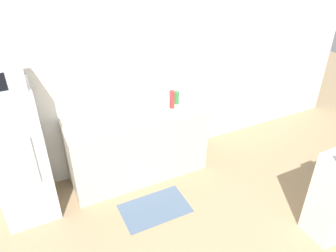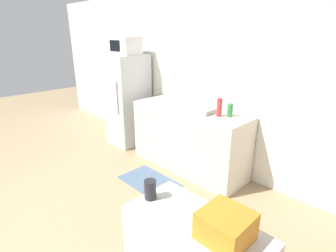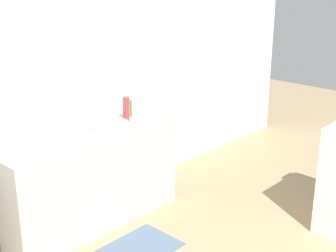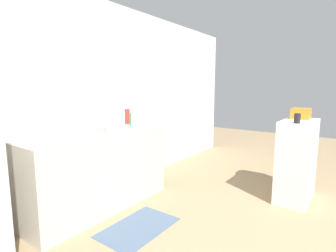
# 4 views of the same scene
# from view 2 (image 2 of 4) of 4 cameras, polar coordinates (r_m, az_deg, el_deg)

# --- Properties ---
(wall_back) EXTENTS (8.00, 0.06, 2.60)m
(wall_back) POSITION_cam_2_polar(r_m,az_deg,el_deg) (4.11, 5.85, 10.25)
(wall_back) COLOR white
(wall_back) RESTS_ON ground_plane
(refrigerator) EXTENTS (0.58, 0.67, 1.61)m
(refrigerator) POSITION_cam_2_polar(r_m,az_deg,el_deg) (4.82, -8.66, 5.54)
(refrigerator) COLOR silver
(refrigerator) RESTS_ON ground_plane
(microwave) EXTENTS (0.51, 0.36, 0.29)m
(microwave) POSITION_cam_2_polar(r_m,az_deg,el_deg) (4.68, -9.29, 16.91)
(microwave) COLOR white
(microwave) RESTS_ON refrigerator
(counter) EXTENTS (1.82, 0.62, 0.93)m
(counter) POSITION_cam_2_polar(r_m,az_deg,el_deg) (3.94, 4.45, -2.73)
(counter) COLOR beige
(counter) RESTS_ON ground_plane
(sink_basin) EXTENTS (0.38, 0.26, 0.06)m
(sink_basin) POSITION_cam_2_polar(r_m,az_deg,el_deg) (3.64, 7.22, 3.55)
(sink_basin) COLOR #9EA3A8
(sink_basin) RESTS_ON counter
(bottle_tall) EXTENTS (0.07, 0.07, 0.24)m
(bottle_tall) POSITION_cam_2_polar(r_m,az_deg,el_deg) (3.46, 11.12, 4.03)
(bottle_tall) COLOR red
(bottle_tall) RESTS_ON counter
(bottle_short) EXTENTS (0.07, 0.07, 0.17)m
(bottle_short) POSITION_cam_2_polar(r_m,az_deg,el_deg) (3.48, 13.34, 3.37)
(bottle_short) COLOR #2D7F42
(bottle_short) RESTS_ON counter
(basket) EXTENTS (0.22, 0.22, 0.14)m
(basket) POSITION_cam_2_polar(r_m,az_deg,el_deg) (1.34, 12.45, -20.51)
(basket) COLOR orange
(basket) RESTS_ON shelf_cabinet
(jar) EXTENTS (0.07, 0.07, 0.12)m
(jar) POSITION_cam_2_polar(r_m,az_deg,el_deg) (1.58, -3.89, -13.64)
(jar) COLOR #232328
(jar) RESTS_ON shelf_cabinet
(kitchen_rug) EXTENTS (0.83, 0.52, 0.01)m
(kitchen_rug) POSITION_cam_2_polar(r_m,az_deg,el_deg) (3.75, -4.07, -11.90)
(kitchen_rug) COLOR slate
(kitchen_rug) RESTS_ON ground_plane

